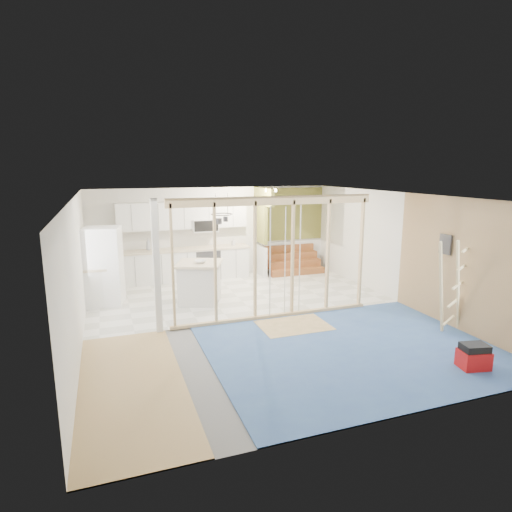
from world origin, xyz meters
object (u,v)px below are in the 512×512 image
object	(u,v)px
fridge	(104,266)
ladder	(452,286)
toolbox	(474,357)
island	(200,283)

from	to	relation	value
fridge	ladder	distance (m)	7.46
toolbox	ladder	world-z (taller)	ladder
island	ladder	distance (m)	5.43
ladder	fridge	bearing A→B (deg)	125.69
toolbox	ladder	bearing A→B (deg)	72.28
toolbox	fridge	bearing A→B (deg)	146.93
fridge	toolbox	world-z (taller)	fridge
fridge	toolbox	distance (m)	7.75
fridge	toolbox	size ratio (longest dim) A/B	3.65
island	ladder	xyz separation A→B (m)	(4.14, -3.49, 0.45)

